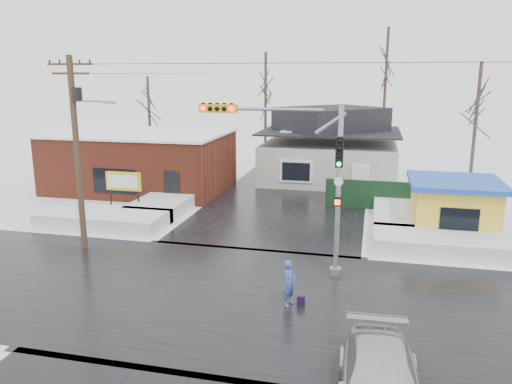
% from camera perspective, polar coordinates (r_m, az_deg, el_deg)
% --- Properties ---
extents(ground, '(120.00, 120.00, 0.00)m').
position_cam_1_polar(ground, '(19.35, -3.84, -11.68)').
color(ground, white).
rests_on(ground, ground).
extents(road_ns, '(10.00, 120.00, 0.02)m').
position_cam_1_polar(road_ns, '(19.35, -3.85, -11.65)').
color(road_ns, black).
rests_on(road_ns, ground).
extents(road_ew, '(120.00, 10.00, 0.02)m').
position_cam_1_polar(road_ew, '(19.35, -3.85, -11.65)').
color(road_ew, black).
rests_on(road_ew, ground).
extents(snowbank_nw, '(7.00, 3.00, 0.80)m').
position_cam_1_polar(snowbank_nw, '(28.76, -17.04, -2.95)').
color(snowbank_nw, white).
rests_on(snowbank_nw, ground).
extents(snowbank_ne, '(7.00, 3.00, 0.80)m').
position_cam_1_polar(snowbank_ne, '(25.25, 21.22, -5.53)').
color(snowbank_ne, white).
rests_on(snowbank_ne, ground).
extents(snowbank_nside_w, '(3.00, 8.00, 0.80)m').
position_cam_1_polar(snowbank_nside_w, '(32.20, -9.51, -0.83)').
color(snowbank_nside_w, white).
rests_on(snowbank_nside_w, ground).
extents(snowbank_nside_e, '(3.00, 8.00, 0.80)m').
position_cam_1_polar(snowbank_nside_e, '(29.82, 16.18, -2.32)').
color(snowbank_nside_e, white).
rests_on(snowbank_nside_e, ground).
extents(traffic_signal, '(6.05, 0.68, 7.00)m').
position_cam_1_polar(traffic_signal, '(20.23, 5.05, 2.94)').
color(traffic_signal, gray).
rests_on(traffic_signal, ground).
extents(utility_pole, '(3.15, 0.44, 9.00)m').
position_cam_1_polar(utility_pole, '(24.35, -19.72, 5.33)').
color(utility_pole, '#382619').
rests_on(utility_pole, ground).
extents(brick_building, '(12.20, 8.20, 4.12)m').
position_cam_1_polar(brick_building, '(37.05, -12.95, 3.52)').
color(brick_building, maroon).
rests_on(brick_building, ground).
extents(marquee_sign, '(2.20, 0.21, 2.55)m').
position_cam_1_polar(marquee_sign, '(30.51, -14.90, 1.05)').
color(marquee_sign, black).
rests_on(marquee_sign, ground).
extents(house, '(10.40, 8.40, 5.76)m').
position_cam_1_polar(house, '(39.26, 8.44, 5.05)').
color(house, beige).
rests_on(house, ground).
extents(kiosk, '(4.60, 4.60, 2.88)m').
position_cam_1_polar(kiosk, '(27.88, 21.63, -1.55)').
color(kiosk, yellow).
rests_on(kiosk, ground).
extents(fence, '(8.00, 0.12, 1.80)m').
position_cam_1_polar(fence, '(31.61, 15.18, -0.45)').
color(fence, black).
rests_on(fence, ground).
extents(tree_far_left, '(3.00, 3.00, 10.00)m').
position_cam_1_polar(tree_far_left, '(43.73, 1.11, 13.04)').
color(tree_far_left, '#332821').
rests_on(tree_far_left, ground).
extents(tree_far_mid, '(3.00, 3.00, 12.00)m').
position_cam_1_polar(tree_far_mid, '(44.76, 14.73, 14.66)').
color(tree_far_mid, '#332821').
rests_on(tree_far_mid, ground).
extents(tree_far_right, '(3.00, 3.00, 9.00)m').
position_cam_1_polar(tree_far_right, '(37.36, 24.13, 10.64)').
color(tree_far_right, '#332821').
rests_on(tree_far_right, ground).
extents(tree_far_west, '(3.00, 3.00, 8.00)m').
position_cam_1_polar(tree_far_west, '(45.10, -12.21, 10.73)').
color(tree_far_west, '#332821').
rests_on(tree_far_west, ground).
extents(pedestrian, '(0.59, 0.72, 1.70)m').
position_cam_1_polar(pedestrian, '(18.22, 3.81, -10.39)').
color(pedestrian, '#3C52AA').
rests_on(pedestrian, ground).
extents(shopping_bag, '(0.28, 0.12, 0.35)m').
position_cam_1_polar(shopping_bag, '(18.48, 5.16, -12.37)').
color(shopping_bag, black).
rests_on(shopping_bag, ground).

